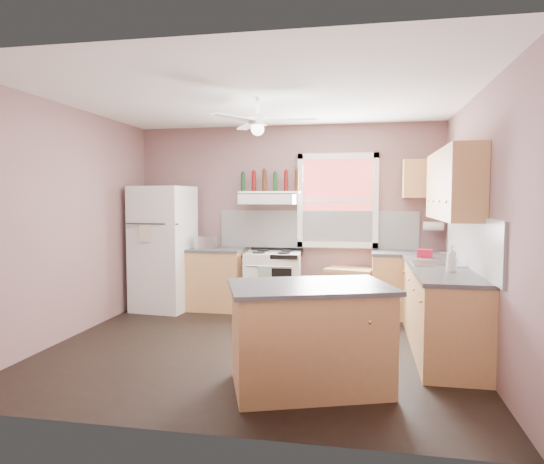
% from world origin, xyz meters
% --- Properties ---
extents(floor, '(4.50, 4.50, 0.00)m').
position_xyz_m(floor, '(0.00, 0.00, 0.00)').
color(floor, black).
rests_on(floor, ground).
extents(ceiling, '(4.50, 4.50, 0.00)m').
position_xyz_m(ceiling, '(0.00, 0.00, 2.70)').
color(ceiling, white).
rests_on(ceiling, ground).
extents(wall_back, '(4.50, 0.05, 2.70)m').
position_xyz_m(wall_back, '(0.00, 2.02, 1.35)').
color(wall_back, '#7B5957').
rests_on(wall_back, ground).
extents(wall_right, '(0.05, 4.00, 2.70)m').
position_xyz_m(wall_right, '(2.27, 0.00, 1.35)').
color(wall_right, '#7B5957').
rests_on(wall_right, ground).
extents(wall_left, '(0.05, 4.00, 2.70)m').
position_xyz_m(wall_left, '(-2.27, 0.00, 1.35)').
color(wall_left, '#7B5957').
rests_on(wall_left, ground).
extents(backsplash_back, '(2.90, 0.03, 0.55)m').
position_xyz_m(backsplash_back, '(0.45, 1.99, 1.18)').
color(backsplash_back, white).
rests_on(backsplash_back, wall_back).
extents(backsplash_right, '(0.03, 2.60, 0.55)m').
position_xyz_m(backsplash_right, '(2.23, 0.30, 1.18)').
color(backsplash_right, white).
rests_on(backsplash_right, wall_right).
extents(window_view, '(1.00, 0.02, 1.20)m').
position_xyz_m(window_view, '(0.75, 1.98, 1.60)').
color(window_view, maroon).
rests_on(window_view, wall_back).
extents(window_frame, '(1.16, 0.07, 1.36)m').
position_xyz_m(window_frame, '(0.75, 1.96, 1.60)').
color(window_frame, white).
rests_on(window_frame, wall_back).
extents(refrigerator, '(0.83, 0.81, 1.81)m').
position_xyz_m(refrigerator, '(-1.75, 1.53, 0.90)').
color(refrigerator, white).
rests_on(refrigerator, floor).
extents(base_cabinet_left, '(0.90, 0.60, 0.86)m').
position_xyz_m(base_cabinet_left, '(-1.06, 1.70, 0.43)').
color(base_cabinet_left, '#B7854C').
rests_on(base_cabinet_left, floor).
extents(counter_left, '(0.92, 0.62, 0.04)m').
position_xyz_m(counter_left, '(-1.06, 1.70, 0.88)').
color(counter_left, '#3F3F42').
rests_on(counter_left, base_cabinet_left).
extents(toaster, '(0.29, 0.17, 0.18)m').
position_xyz_m(toaster, '(-1.12, 1.59, 0.99)').
color(toaster, silver).
rests_on(toaster, counter_left).
extents(stove, '(0.83, 0.70, 0.86)m').
position_xyz_m(stove, '(-0.15, 1.70, 0.43)').
color(stove, white).
rests_on(stove, floor).
extents(range_hood, '(0.78, 0.50, 0.14)m').
position_xyz_m(range_hood, '(-0.23, 1.75, 1.62)').
color(range_hood, white).
rests_on(range_hood, wall_back).
extents(bottle_shelf, '(0.90, 0.26, 0.03)m').
position_xyz_m(bottle_shelf, '(-0.23, 1.87, 1.72)').
color(bottle_shelf, white).
rests_on(bottle_shelf, range_hood).
extents(cart, '(0.74, 0.60, 0.65)m').
position_xyz_m(cart, '(0.95, 1.75, 0.32)').
color(cart, '#B7854C').
rests_on(cart, floor).
extents(base_cabinet_corner, '(1.00, 0.60, 0.86)m').
position_xyz_m(base_cabinet_corner, '(1.75, 1.70, 0.43)').
color(base_cabinet_corner, '#B7854C').
rests_on(base_cabinet_corner, floor).
extents(base_cabinet_right, '(0.60, 2.20, 0.86)m').
position_xyz_m(base_cabinet_right, '(1.95, 0.30, 0.43)').
color(base_cabinet_right, '#B7854C').
rests_on(base_cabinet_right, floor).
extents(counter_corner, '(1.02, 0.62, 0.04)m').
position_xyz_m(counter_corner, '(1.75, 1.70, 0.88)').
color(counter_corner, '#3F3F42').
rests_on(counter_corner, base_cabinet_corner).
extents(counter_right, '(0.62, 2.22, 0.04)m').
position_xyz_m(counter_right, '(1.94, 0.30, 0.88)').
color(counter_right, '#3F3F42').
rests_on(counter_right, base_cabinet_right).
extents(sink, '(0.55, 0.45, 0.03)m').
position_xyz_m(sink, '(1.94, 0.50, 0.90)').
color(sink, silver).
rests_on(sink, counter_right).
extents(faucet, '(0.03, 0.03, 0.14)m').
position_xyz_m(faucet, '(2.10, 0.50, 0.97)').
color(faucet, silver).
rests_on(faucet, sink).
extents(upper_cabinet_right, '(0.33, 1.80, 0.76)m').
position_xyz_m(upper_cabinet_right, '(2.08, 0.50, 1.78)').
color(upper_cabinet_right, '#B7854C').
rests_on(upper_cabinet_right, wall_right).
extents(upper_cabinet_corner, '(0.60, 0.33, 0.52)m').
position_xyz_m(upper_cabinet_corner, '(1.95, 1.83, 1.90)').
color(upper_cabinet_corner, '#B7854C').
rests_on(upper_cabinet_corner, wall_back).
extents(paper_towel, '(0.26, 0.12, 0.12)m').
position_xyz_m(paper_towel, '(2.07, 1.86, 1.25)').
color(paper_towel, white).
rests_on(paper_towel, wall_back).
extents(island, '(1.47, 1.18, 0.86)m').
position_xyz_m(island, '(0.68, -1.03, 0.43)').
color(island, '#B7854C').
rests_on(island, floor).
extents(island_top, '(1.57, 1.28, 0.04)m').
position_xyz_m(island_top, '(0.68, -1.03, 0.88)').
color(island_top, '#3F3F42').
rests_on(island_top, island).
extents(ceiling_fan_hub, '(0.20, 0.20, 0.08)m').
position_xyz_m(ceiling_fan_hub, '(0.00, 0.00, 2.45)').
color(ceiling_fan_hub, white).
rests_on(ceiling_fan_hub, ceiling).
extents(soap_bottle, '(0.14, 0.14, 0.27)m').
position_xyz_m(soap_bottle, '(1.99, -0.09, 1.03)').
color(soap_bottle, silver).
rests_on(soap_bottle, counter_right).
extents(red_caddy, '(0.20, 0.15, 0.10)m').
position_xyz_m(red_caddy, '(1.88, 1.13, 0.95)').
color(red_caddy, red).
rests_on(red_caddy, counter_right).
extents(wine_bottles, '(0.86, 0.06, 0.31)m').
position_xyz_m(wine_bottles, '(-0.22, 1.87, 1.88)').
color(wine_bottles, '#143819').
rests_on(wine_bottles, bottle_shelf).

